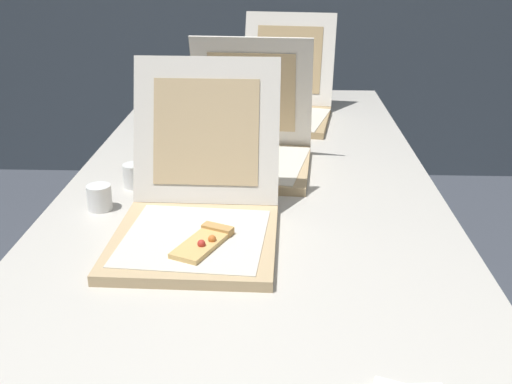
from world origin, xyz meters
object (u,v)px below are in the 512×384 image
(table, at_px, (251,205))
(pizza_box_middle, at_px, (248,150))
(cup_white_near_center, at_px, (100,197))
(pizza_box_back, at_px, (281,105))
(cup_white_mid, at_px, (134,175))
(pizza_box_front, at_px, (197,214))

(table, relative_size, pizza_box_middle, 5.98)
(pizza_box_middle, bearing_deg, cup_white_near_center, -133.56)
(table, relative_size, pizza_box_back, 4.53)
(pizza_box_middle, height_order, cup_white_mid, pizza_box_middle)
(pizza_box_back, bearing_deg, pizza_box_middle, -92.28)
(pizza_box_middle, bearing_deg, pizza_box_front, -96.71)
(pizza_box_middle, distance_m, cup_white_mid, 0.32)
(pizza_box_back, relative_size, cup_white_mid, 8.13)
(cup_white_near_center, bearing_deg, pizza_box_middle, 41.81)
(cup_white_mid, distance_m, cup_white_near_center, 0.15)
(table, distance_m, pizza_box_middle, 0.18)
(pizza_box_front, height_order, cup_white_mid, pizza_box_front)
(table, relative_size, cup_white_near_center, 36.80)
(table, bearing_deg, cup_white_mid, 179.14)
(cup_white_mid, bearing_deg, table, -0.86)
(cup_white_mid, bearing_deg, pizza_box_middle, 28.44)
(pizza_box_front, height_order, pizza_box_back, pizza_box_back)
(table, height_order, cup_white_mid, cup_white_mid)
(pizza_box_middle, relative_size, pizza_box_back, 0.76)
(pizza_box_middle, xyz_separation_m, cup_white_mid, (-0.28, -0.15, -0.02))
(pizza_box_front, bearing_deg, cup_white_mid, 127.30)
(cup_white_mid, xyz_separation_m, cup_white_near_center, (-0.05, -0.14, 0.00))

